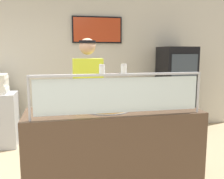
# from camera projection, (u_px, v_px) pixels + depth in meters

# --- Properties ---
(ground_plane) EXTENTS (12.00, 12.00, 0.00)m
(ground_plane) POSITION_uv_depth(u_px,v_px,m) (103.00, 165.00, 3.59)
(ground_plane) COLOR tan
(ground_plane) RESTS_ON ground
(shop_rear_unit) EXTENTS (6.32, 0.13, 2.70)m
(shop_rear_unit) POSITION_uv_depth(u_px,v_px,m) (89.00, 63.00, 4.94)
(shop_rear_unit) COLOR beige
(shop_rear_unit) RESTS_ON ground
(serving_counter) EXTENTS (1.92, 0.67, 0.95)m
(serving_counter) POSITION_uv_depth(u_px,v_px,m) (113.00, 151.00, 2.87)
(serving_counter) COLOR #4C3828
(serving_counter) RESTS_ON ground
(sneeze_guard) EXTENTS (1.74, 0.06, 0.43)m
(sneeze_guard) POSITION_uv_depth(u_px,v_px,m) (119.00, 89.00, 2.50)
(sneeze_guard) COLOR #B2B5BC
(sneeze_guard) RESTS_ON serving_counter
(pizza_tray) EXTENTS (0.51, 0.51, 0.04)m
(pizza_tray) POSITION_uv_depth(u_px,v_px,m) (107.00, 109.00, 2.80)
(pizza_tray) COLOR #9EA0A8
(pizza_tray) RESTS_ON serving_counter
(pizza_server) EXTENTS (0.14, 0.29, 0.01)m
(pizza_server) POSITION_uv_depth(u_px,v_px,m) (105.00, 107.00, 2.77)
(pizza_server) COLOR #ADAFB7
(pizza_server) RESTS_ON pizza_tray
(parmesan_shaker) EXTENTS (0.06, 0.06, 0.09)m
(parmesan_shaker) POSITION_uv_depth(u_px,v_px,m) (102.00, 70.00, 2.43)
(parmesan_shaker) COLOR white
(parmesan_shaker) RESTS_ON sneeze_guard
(pepper_flake_shaker) EXTENTS (0.06, 0.06, 0.09)m
(pepper_flake_shaker) POSITION_uv_depth(u_px,v_px,m) (124.00, 69.00, 2.48)
(pepper_flake_shaker) COLOR white
(pepper_flake_shaker) RESTS_ON sneeze_guard
(worker_figure) EXTENTS (0.41, 0.50, 1.76)m
(worker_figure) POSITION_uv_depth(u_px,v_px,m) (89.00, 97.00, 3.33)
(worker_figure) COLOR #23232D
(worker_figure) RESTS_ON ground
(drink_fridge) EXTENTS (0.60, 0.64, 1.68)m
(drink_fridge) POSITION_uv_depth(u_px,v_px,m) (176.00, 90.00, 4.93)
(drink_fridge) COLOR black
(drink_fridge) RESTS_ON ground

